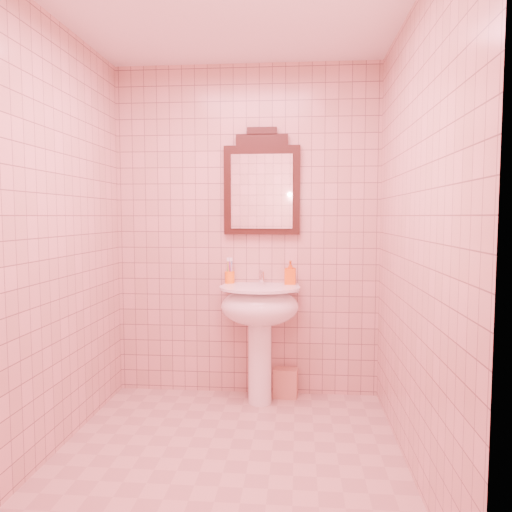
# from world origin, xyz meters

# --- Properties ---
(floor) EXTENTS (2.20, 2.20, 0.00)m
(floor) POSITION_xyz_m (0.00, 0.00, 0.00)
(floor) COLOR tan
(floor) RESTS_ON ground
(back_wall) EXTENTS (2.00, 0.02, 2.50)m
(back_wall) POSITION_xyz_m (0.00, 1.10, 1.25)
(back_wall) COLOR #D69E95
(back_wall) RESTS_ON floor
(pedestal_sink) EXTENTS (0.58, 0.58, 0.86)m
(pedestal_sink) POSITION_xyz_m (0.12, 0.87, 0.66)
(pedestal_sink) COLOR white
(pedestal_sink) RESTS_ON floor
(faucet) EXTENTS (0.04, 0.16, 0.11)m
(faucet) POSITION_xyz_m (0.12, 1.01, 0.92)
(faucet) COLOR white
(faucet) RESTS_ON pedestal_sink
(mirror) EXTENTS (0.57, 0.06, 0.79)m
(mirror) POSITION_xyz_m (0.12, 1.07, 1.60)
(mirror) COLOR black
(mirror) RESTS_ON back_wall
(toothbrush_cup) EXTENTS (0.07, 0.07, 0.17)m
(toothbrush_cup) POSITION_xyz_m (-0.12, 1.03, 0.91)
(toothbrush_cup) COLOR orange
(toothbrush_cup) RESTS_ON pedestal_sink
(soap_dispenser) EXTENTS (0.08, 0.09, 0.18)m
(soap_dispenser) POSITION_xyz_m (0.34, 1.01, 0.95)
(soap_dispenser) COLOR #DA5D12
(soap_dispenser) RESTS_ON pedestal_sink
(towel) EXTENTS (0.19, 0.14, 0.22)m
(towel) POSITION_xyz_m (0.31, 1.01, 0.11)
(towel) COLOR tan
(towel) RESTS_ON floor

